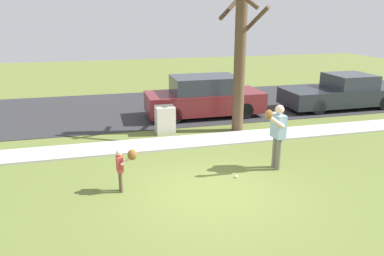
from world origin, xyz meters
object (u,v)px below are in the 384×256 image
(baseball, at_px, (236,176))
(street_tree_near, at_px, (241,43))
(person_child, at_px, (123,164))
(utility_cabinet, at_px, (165,120))
(person_adult, at_px, (277,131))
(parked_pickup_dark, at_px, (342,93))
(parked_suv_maroon, at_px, (204,97))

(baseball, distance_m, street_tree_near, 5.10)
(person_child, height_order, utility_cabinet, person_child)
(person_adult, xyz_separation_m, street_tree_near, (0.28, 3.51, 1.99))
(street_tree_near, bearing_deg, parked_pickup_dark, 19.62)
(person_adult, height_order, baseball, person_adult)
(person_child, bearing_deg, parked_suv_maroon, 53.73)
(street_tree_near, height_order, parked_suv_maroon, street_tree_near)
(utility_cabinet, height_order, parked_pickup_dark, parked_pickup_dark)
(street_tree_near, height_order, parked_pickup_dark, street_tree_near)
(baseball, bearing_deg, parked_pickup_dark, 39.00)
(utility_cabinet, distance_m, parked_suv_maroon, 2.73)
(person_adult, xyz_separation_m, parked_pickup_dark, (6.01, 5.55, -0.41))
(baseball, xyz_separation_m, utility_cabinet, (-1.08, 4.15, 0.45))
(parked_suv_maroon, relative_size, parked_pickup_dark, 0.90)
(person_adult, xyz_separation_m, utility_cabinet, (-2.30, 3.85, -0.60))
(person_adult, xyz_separation_m, parked_suv_maroon, (-0.33, 5.71, -0.29))
(baseball, height_order, street_tree_near, street_tree_near)
(utility_cabinet, xyz_separation_m, parked_suv_maroon, (1.97, 1.86, 0.31))
(baseball, bearing_deg, person_child, -178.83)
(person_adult, height_order, utility_cabinet, person_adult)
(person_adult, height_order, parked_pickup_dark, person_adult)
(parked_suv_maroon, bearing_deg, street_tree_near, 105.37)
(person_adult, distance_m, baseball, 1.63)
(parked_suv_maroon, xyz_separation_m, parked_pickup_dark, (6.33, -0.16, -0.12))
(person_child, distance_m, baseball, 2.91)
(parked_suv_maroon, bearing_deg, utility_cabinet, 43.34)
(person_child, xyz_separation_m, parked_pickup_dark, (10.06, 5.91, -0.02))
(street_tree_near, bearing_deg, parked_suv_maroon, 105.37)
(person_adult, xyz_separation_m, baseball, (-1.22, -0.30, -1.05))
(baseball, relative_size, utility_cabinet, 0.08)
(parked_pickup_dark, bearing_deg, street_tree_near, 19.62)
(person_child, bearing_deg, person_adult, 0.30)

